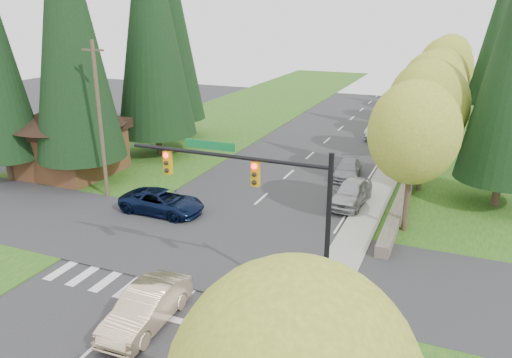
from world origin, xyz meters
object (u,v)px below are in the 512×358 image
Objects in this scene: sedan_champagne at (146,308)px; suv_navy at (162,202)px; parked_car_a at (351,193)px; parked_car_e at (396,108)px; parked_car_b at (348,169)px; parked_car_d at (380,129)px; parked_car_c at (378,129)px.

suv_navy is (-5.62, 9.88, -0.05)m from sedan_champagne.
parked_car_e is at bearing 96.62° from parked_car_a.
parked_car_b is 1.10× the size of parked_car_d.
parked_car_a is 30.33m from parked_car_e.
sedan_champagne is 34.10m from parked_car_c.
parked_car_c is at bearing 85.42° from parked_car_b.
parked_car_d is at bearing 92.10° from parked_car_c.
suv_navy is 1.13× the size of parked_car_a.
parked_car_a is (4.59, 15.64, 0.02)m from sedan_champagne.
sedan_champagne is 1.09× the size of parked_car_b.
parked_car_d is at bearing 85.42° from parked_car_b.
parked_car_d is 0.72× the size of parked_car_e.
parked_car_e reaches higher than suv_navy.
sedan_champagne is 35.02m from parked_car_d.
sedan_champagne is at bearing -93.26° from parked_car_c.
parked_car_c is at bearing -90.55° from parked_car_d.
suv_navy is at bearing -133.24° from parked_car_b.
suv_navy is 11.72m from parked_car_a.
parked_car_d is (0.00, 14.00, 0.04)m from parked_car_b.
parked_car_e is at bearing 84.28° from sedan_champagne.
parked_car_e is (0.00, 11.06, 0.13)m from parked_car_d.
parked_car_e reaches higher than parked_car_b.
parked_car_c is at bearing 82.89° from sedan_champagne.
parked_car_d is at bearing -83.22° from parked_car_e.
sedan_champagne is 46.04m from parked_car_e.
parked_car_a is at bearing -80.57° from parked_car_e.
parked_car_a is 18.36m from parked_car_c.
sedan_champagne is at bearing -87.19° from parked_car_e.
parked_car_b is 25.06m from parked_car_e.
parked_car_a reaches higher than parked_car_d.
parked_car_a is at bearing 71.90° from sedan_champagne.
suv_navy is at bearing -96.94° from parked_car_e.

